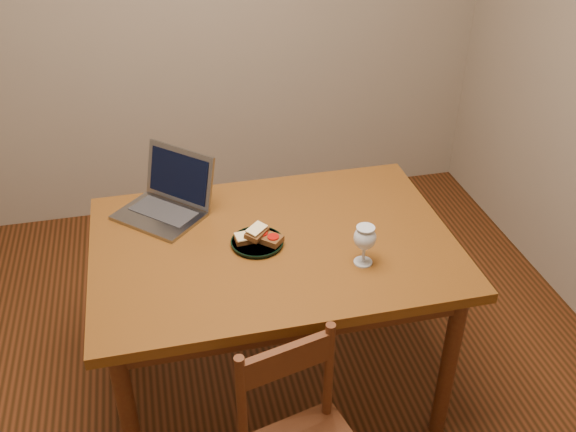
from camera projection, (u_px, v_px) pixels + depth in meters
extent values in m
cube|color=black|center=(256.00, 403.00, 2.65)|extent=(3.20, 3.20, 0.02)
cube|color=#532F0D|center=(273.00, 246.00, 2.33)|extent=(1.30, 0.90, 0.04)
cylinder|color=#441C0E|center=(130.00, 423.00, 2.12)|extent=(0.06, 0.06, 0.70)
cylinder|color=#441C0E|center=(448.00, 365.00, 2.34)|extent=(0.06, 0.06, 0.70)
cylinder|color=#441C0E|center=(126.00, 284.00, 2.72)|extent=(0.06, 0.06, 0.70)
cylinder|color=#441C0E|center=(379.00, 248.00, 2.94)|extent=(0.06, 0.06, 0.70)
cube|color=#441C0E|center=(286.00, 360.00, 1.89)|extent=(0.29, 0.10, 0.10)
cylinder|color=black|center=(257.00, 243.00, 2.30)|extent=(0.19, 0.19, 0.02)
cube|color=slate|center=(159.00, 216.00, 2.44)|extent=(0.37, 0.37, 0.01)
cube|color=slate|center=(180.00, 175.00, 2.48)|extent=(0.27, 0.26, 0.21)
cube|color=black|center=(180.00, 175.00, 2.48)|extent=(0.23, 0.22, 0.17)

